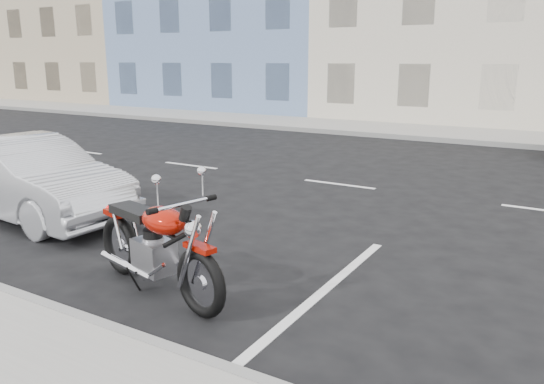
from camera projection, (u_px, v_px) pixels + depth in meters
The scene contains 6 objects.
ground at pixel (435, 197), 10.20m from camera, with size 120.00×120.00×0.00m, color black.
sidewalk_far at pixel (359, 127), 19.92m from camera, with size 80.00×3.40×0.15m, color gray.
curb_far at pixel (341, 133), 18.50m from camera, with size 80.00×0.12×0.16m, color gray.
bldg_far_west at pixel (108, 6), 35.21m from camera, with size 12.00×12.00×12.00m, color tan.
motorcycle at pixel (202, 269), 5.30m from camera, with size 2.29×0.93×1.17m.
sedan_silver at pixel (28, 178), 8.71m from camera, with size 1.42×4.06×1.34m, color #B4B6BC.
Camera 1 is at (2.34, -10.09, 2.57)m, focal length 35.00 mm.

